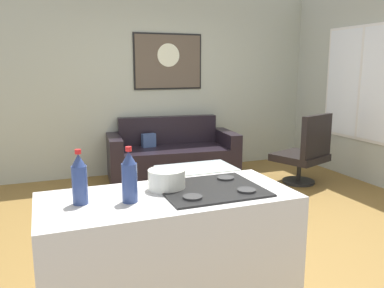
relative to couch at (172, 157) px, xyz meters
name	(u,v)px	position (x,y,z in m)	size (l,w,h in m)	color
ground	(222,227)	(-0.09, -1.94, -0.32)	(6.40, 6.40, 0.04)	brown
back_wall	(156,82)	(-0.09, 0.49, 1.10)	(6.40, 0.05, 2.80)	#A7AC9B
couch	(172,157)	(0.00, 0.00, 0.00)	(1.95, 1.01, 0.88)	black
coffee_table	(197,171)	(-0.08, -1.17, 0.09)	(0.91, 0.58, 0.43)	silver
armchair	(306,152)	(1.62, -1.03, 0.16)	(0.82, 0.81, 1.00)	black
kitchen_counter	(170,266)	(-1.13, -3.36, 0.15)	(1.47, 0.66, 0.92)	silver
soda_bottle	(79,180)	(-1.62, -3.33, 0.73)	(0.08, 0.08, 0.30)	navy
soda_bottle_2	(129,177)	(-1.37, -3.40, 0.73)	(0.09, 0.09, 0.31)	navy
mixing_bowl	(167,180)	(-1.11, -3.26, 0.65)	(0.22, 0.22, 0.12)	silver
wall_painting	(168,61)	(0.10, 0.44, 1.41)	(1.09, 0.03, 0.85)	black
window	(360,83)	(2.49, -1.04, 1.09)	(0.03, 1.40, 1.62)	silver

